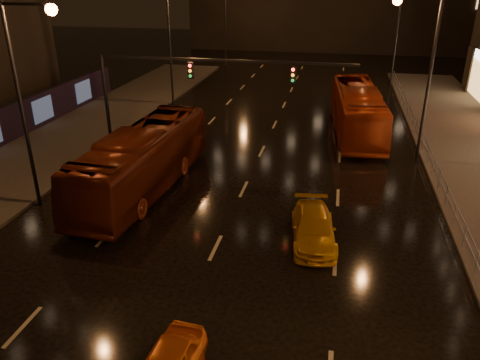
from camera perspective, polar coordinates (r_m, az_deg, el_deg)
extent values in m
plane|color=black|center=(28.82, 2.03, 2.18)|extent=(140.00, 140.00, 0.00)
cube|color=#38332D|center=(29.91, -26.24, 0.59)|extent=(7.00, 70.00, 0.15)
cylinder|color=black|center=(30.87, -15.94, 8.82)|extent=(0.22, 0.22, 6.20)
cube|color=black|center=(27.56, -2.01, 14.36)|extent=(15.20, 0.14, 0.14)
cube|color=black|center=(28.21, -6.05, 13.13)|extent=(0.32, 0.18, 0.95)
cube|color=black|center=(27.01, 6.48, 12.63)|extent=(0.32, 0.18, 0.95)
sphere|color=#FF1E19|center=(28.05, -6.15, 13.69)|extent=(0.18, 0.18, 0.18)
cylinder|color=#99999E|center=(51.69, 18.36, 11.58)|extent=(0.04, 0.04, 1.00)
cube|color=#99999E|center=(26.81, 23.26, 0.96)|extent=(0.05, 56.00, 0.05)
cube|color=#99999E|center=(26.95, 23.13, 0.18)|extent=(0.05, 56.00, 0.05)
imported|color=#5D1D0D|center=(25.17, -11.68, 2.47)|extent=(3.47, 12.17, 3.35)
imported|color=#A13010|center=(34.78, 14.07, 8.25)|extent=(3.84, 12.34, 3.38)
imported|color=orange|center=(20.45, 8.95, -5.79)|extent=(2.34, 4.60, 1.28)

